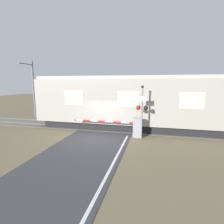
% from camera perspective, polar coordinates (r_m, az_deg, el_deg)
% --- Properties ---
extents(ground_plane, '(80.00, 80.00, 0.00)m').
position_cam_1_polar(ground_plane, '(11.89, -4.87, -8.63)').
color(ground_plane, '#6B6047').
extents(track_bed, '(36.00, 3.20, 0.13)m').
position_cam_1_polar(track_bed, '(14.84, -0.93, -4.82)').
color(track_bed, '#666056').
rests_on(track_bed, ground_plane).
extents(train, '(15.32, 3.18, 4.22)m').
position_cam_1_polar(train, '(14.11, 6.25, 3.19)').
color(train, black).
rests_on(train, ground_plane).
extents(crossing_barrier, '(4.97, 0.44, 1.34)m').
position_cam_1_polar(crossing_barrier, '(12.13, 6.89, -4.79)').
color(crossing_barrier, gray).
rests_on(crossing_barrier, ground_plane).
extents(signal_post, '(0.78, 0.26, 3.53)m').
position_cam_1_polar(signal_post, '(11.59, 9.74, 1.01)').
color(signal_post, gray).
rests_on(signal_post, ground_plane).
extents(catenary_pole, '(0.20, 1.90, 5.91)m').
position_cam_1_polar(catenary_pole, '(20.06, -24.30, 6.98)').
color(catenary_pole, slate).
rests_on(catenary_pole, ground_plane).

